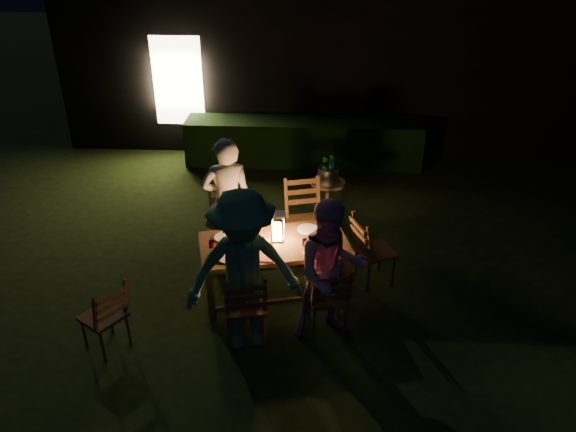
# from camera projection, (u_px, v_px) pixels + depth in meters

# --- Properties ---
(garden_envelope) EXTENTS (40.00, 40.00, 3.20)m
(garden_envelope) POSITION_uv_depth(u_px,v_px,m) (331.00, 47.00, 11.61)
(garden_envelope) COLOR black
(garden_envelope) RESTS_ON ground
(dining_table) EXTENTS (1.86, 1.24, 0.71)m
(dining_table) POSITION_uv_depth(u_px,v_px,m) (274.00, 248.00, 6.51)
(dining_table) COLOR #55331C
(dining_table) RESTS_ON ground
(chair_near_left) EXTENTS (0.52, 0.54, 0.96)m
(chair_near_left) POSITION_uv_depth(u_px,v_px,m) (245.00, 318.00, 5.94)
(chair_near_left) COLOR #55331C
(chair_near_left) RESTS_ON ground
(chair_near_right) EXTENTS (0.49, 0.51, 0.92)m
(chair_near_right) POSITION_uv_depth(u_px,v_px,m) (328.00, 308.00, 6.10)
(chair_near_right) COLOR #55331C
(chair_near_right) RESTS_ON ground
(chair_far_left) EXTENTS (0.57, 0.60, 1.07)m
(chair_far_left) POSITION_uv_depth(u_px,v_px,m) (230.00, 241.00, 7.25)
(chair_far_left) COLOR #55331C
(chair_far_left) RESTS_ON ground
(chair_far_right) EXTENTS (0.60, 0.63, 1.08)m
(chair_far_right) POSITION_uv_depth(u_px,v_px,m) (305.00, 233.00, 7.42)
(chair_far_right) COLOR #55331C
(chair_far_right) RESTS_ON ground
(chair_end) EXTENTS (0.59, 0.57, 0.96)m
(chair_end) POSITION_uv_depth(u_px,v_px,m) (373.00, 262.00, 6.88)
(chair_end) COLOR #55331C
(chair_end) RESTS_ON ground
(chair_spare) EXTENTS (0.58, 0.57, 0.89)m
(chair_spare) POSITION_uv_depth(u_px,v_px,m) (106.00, 327.00, 5.84)
(chair_spare) COLOR #55331C
(chair_spare) RESTS_ON ground
(person_house_side) EXTENTS (0.71, 0.55, 1.72)m
(person_house_side) POSITION_uv_depth(u_px,v_px,m) (227.00, 203.00, 7.03)
(person_house_side) COLOR beige
(person_house_side) RESTS_ON ground
(person_opp_right) EXTENTS (0.91, 0.78, 1.60)m
(person_opp_right) POSITION_uv_depth(u_px,v_px,m) (331.00, 271.00, 5.80)
(person_opp_right) COLOR #B97F9F
(person_opp_right) RESTS_ON ground
(person_opp_left) EXTENTS (1.30, 0.95, 1.81)m
(person_opp_left) POSITION_uv_depth(u_px,v_px,m) (244.00, 272.00, 5.60)
(person_opp_left) COLOR #3A7456
(person_opp_left) RESTS_ON ground
(lantern) EXTENTS (0.16, 0.16, 0.35)m
(lantern) POSITION_uv_depth(u_px,v_px,m) (278.00, 228.00, 6.45)
(lantern) COLOR white
(lantern) RESTS_ON dining_table
(plate_far_left) EXTENTS (0.25, 0.25, 0.01)m
(plate_far_left) POSITION_uv_depth(u_px,v_px,m) (225.00, 237.00, 6.57)
(plate_far_left) COLOR white
(plate_far_left) RESTS_ON dining_table
(plate_near_left) EXTENTS (0.25, 0.25, 0.01)m
(plate_near_left) POSITION_uv_depth(u_px,v_px,m) (229.00, 257.00, 6.19)
(plate_near_left) COLOR white
(plate_near_left) RESTS_ON dining_table
(plate_far_right) EXTENTS (0.25, 0.25, 0.01)m
(plate_far_right) POSITION_uv_depth(u_px,v_px,m) (308.00, 229.00, 6.74)
(plate_far_right) COLOR white
(plate_far_right) RESTS_ON dining_table
(plate_near_right) EXTENTS (0.25, 0.25, 0.01)m
(plate_near_right) POSITION_uv_depth(u_px,v_px,m) (317.00, 248.00, 6.36)
(plate_near_right) COLOR white
(plate_near_right) RESTS_ON dining_table
(wineglass_a) EXTENTS (0.06, 0.06, 0.18)m
(wineglass_a) POSITION_uv_depth(u_px,v_px,m) (245.00, 227.00, 6.62)
(wineglass_a) COLOR #59070F
(wineglass_a) RESTS_ON dining_table
(wineglass_b) EXTENTS (0.06, 0.06, 0.18)m
(wineglass_b) POSITION_uv_depth(u_px,v_px,m) (212.00, 248.00, 6.21)
(wineglass_b) COLOR #59070F
(wineglass_b) RESTS_ON dining_table
(wineglass_c) EXTENTS (0.06, 0.06, 0.18)m
(wineglass_c) POSITION_uv_depth(u_px,v_px,m) (305.00, 246.00, 6.24)
(wineglass_c) COLOR #59070F
(wineglass_c) RESTS_ON dining_table
(wineglass_d) EXTENTS (0.06, 0.06, 0.18)m
(wineglass_d) POSITION_uv_depth(u_px,v_px,m) (323.00, 223.00, 6.69)
(wineglass_d) COLOR #59070F
(wineglass_d) RESTS_ON dining_table
(wineglass_e) EXTENTS (0.06, 0.06, 0.18)m
(wineglass_e) POSITION_uv_depth(u_px,v_px,m) (270.00, 251.00, 6.16)
(wineglass_e) COLOR silver
(wineglass_e) RESTS_ON dining_table
(bottle_table) EXTENTS (0.07, 0.07, 0.28)m
(bottle_table) POSITION_uv_depth(u_px,v_px,m) (252.00, 234.00, 6.36)
(bottle_table) COLOR #0F471E
(bottle_table) RESTS_ON dining_table
(napkin_left) EXTENTS (0.18, 0.14, 0.01)m
(napkin_left) POSITION_uv_depth(u_px,v_px,m) (266.00, 258.00, 6.17)
(napkin_left) COLOR red
(napkin_left) RESTS_ON dining_table
(napkin_right) EXTENTS (0.18, 0.14, 0.01)m
(napkin_right) POSITION_uv_depth(u_px,v_px,m) (327.00, 251.00, 6.31)
(napkin_right) COLOR red
(napkin_right) RESTS_ON dining_table
(phone) EXTENTS (0.14, 0.07, 0.01)m
(phone) POSITION_uv_depth(u_px,v_px,m) (223.00, 262.00, 6.11)
(phone) COLOR black
(phone) RESTS_ON dining_table
(side_table) EXTENTS (0.50, 0.50, 0.67)m
(side_table) POSITION_uv_depth(u_px,v_px,m) (328.00, 187.00, 8.05)
(side_table) COLOR brown
(side_table) RESTS_ON ground
(ice_bucket) EXTENTS (0.30, 0.30, 0.22)m
(ice_bucket) POSITION_uv_depth(u_px,v_px,m) (328.00, 175.00, 7.96)
(ice_bucket) COLOR #A5A8AD
(ice_bucket) RESTS_ON side_table
(bottle_bucket_a) EXTENTS (0.07, 0.07, 0.32)m
(bottle_bucket_a) POSITION_uv_depth(u_px,v_px,m) (325.00, 172.00, 7.90)
(bottle_bucket_a) COLOR #0F471E
(bottle_bucket_a) RESTS_ON side_table
(bottle_bucket_b) EXTENTS (0.07, 0.07, 0.32)m
(bottle_bucket_b) POSITION_uv_depth(u_px,v_px,m) (332.00, 170.00, 7.97)
(bottle_bucket_b) COLOR #0F471E
(bottle_bucket_b) RESTS_ON side_table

